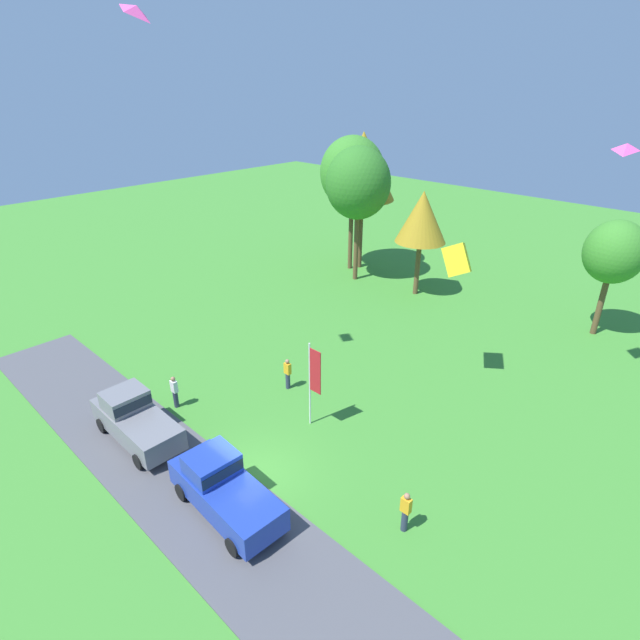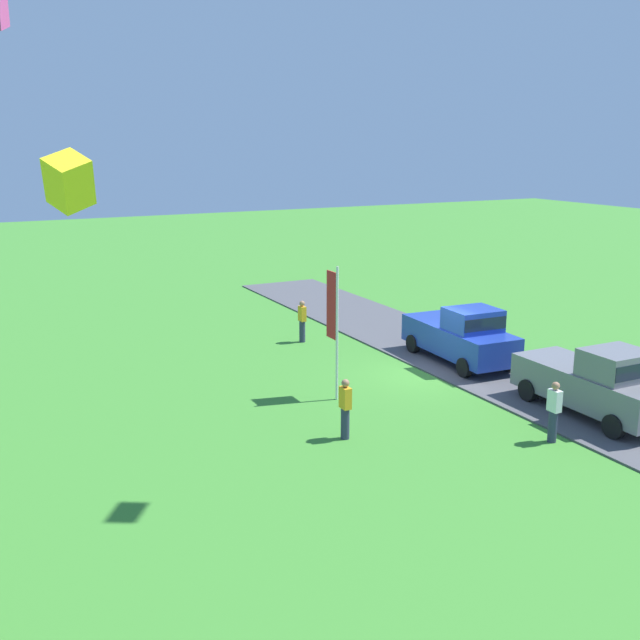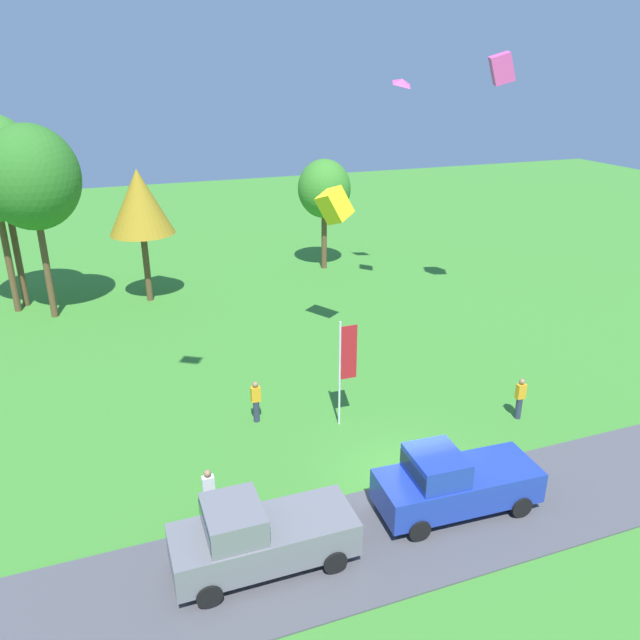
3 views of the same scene
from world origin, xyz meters
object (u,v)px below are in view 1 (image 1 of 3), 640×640
object	(u,v)px
tree_far_left	(422,217)
flag_banner	(313,376)
car_pickup_mid_row	(223,487)
tree_left_of_center	(614,252)
person_beside_suv	(288,373)
tree_lone_near	(358,184)
kite_diamond_topmost	(137,10)
kite_diamond_high_left	(626,147)
car_pickup_far_end	(134,418)
person_on_lawn	(405,511)
kite_box_over_trees	(457,260)
tree_right_of_center	(352,173)
person_watching_sky	(175,392)
tree_far_right	(363,167)

from	to	relation	value
tree_far_left	flag_banner	bearing A→B (deg)	-71.53
car_pickup_mid_row	tree_left_of_center	distance (m)	25.66
person_beside_suv	tree_lone_near	xyz separation A→B (m)	(-7.58, 14.43, 6.65)
person_beside_suv	kite_diamond_topmost	world-z (taller)	kite_diamond_topmost
car_pickup_mid_row	kite_diamond_high_left	distance (m)	20.92
car_pickup_far_end	person_on_lawn	world-z (taller)	car_pickup_far_end
car_pickup_mid_row	person_on_lawn	size ratio (longest dim) A/B	2.97
car_pickup_mid_row	kite_box_over_trees	distance (m)	14.39
tree_right_of_center	kite_diamond_topmost	size ratio (longest dim) A/B	9.97
tree_far_left	tree_left_of_center	size ratio (longest dim) A/B	1.05
kite_box_over_trees	tree_far_left	bearing A→B (deg)	130.36
tree_left_of_center	kite_diamond_high_left	distance (m)	10.56
person_on_lawn	kite_diamond_high_left	bearing A→B (deg)	85.88
tree_far_left	flag_banner	size ratio (longest dim) A/B	1.78
person_watching_sky	tree_left_of_center	bearing A→B (deg)	61.52
car_pickup_mid_row	person_beside_suv	distance (m)	8.34
car_pickup_far_end	flag_banner	distance (m)	8.10
car_pickup_far_end	kite_diamond_topmost	world-z (taller)	kite_diamond_topmost
tree_far_left	tree_left_of_center	bearing A→B (deg)	11.16
tree_right_of_center	kite_box_over_trees	world-z (taller)	tree_right_of_center
person_beside_suv	person_on_lawn	bearing A→B (deg)	-19.06
flag_banner	kite_diamond_high_left	distance (m)	16.08
kite_box_over_trees	car_pickup_mid_row	bearing A→B (deg)	-95.65
person_on_lawn	kite_diamond_topmost	xyz separation A→B (m)	(-13.27, -0.31, 15.96)
car_pickup_far_end	kite_diamond_high_left	bearing A→B (deg)	53.51
tree_far_left	tree_far_right	bearing A→B (deg)	166.70
tree_lone_near	car_pickup_far_end	bearing A→B (deg)	-75.50
car_pickup_far_end	flag_banner	size ratio (longest dim) A/B	1.18
tree_right_of_center	tree_far_left	bearing A→B (deg)	-6.47
person_watching_sky	person_beside_suv	size ratio (longest dim) A/B	1.00
tree_right_of_center	flag_banner	bearing A→B (deg)	-53.85
car_pickup_far_end	person_watching_sky	xyz separation A→B (m)	(-0.82, 2.50, -0.23)
tree_far_right	kite_diamond_high_left	xyz separation A→B (m)	(19.70, -7.35, 3.73)
car_pickup_mid_row	tree_far_left	size ratio (longest dim) A/B	0.67
flag_banner	person_watching_sky	bearing A→B (deg)	-148.67
car_pickup_mid_row	kite_diamond_topmost	size ratio (longest dim) A/B	4.75
tree_lone_near	kite_box_over_trees	xyz separation A→B (m)	(13.11, -8.49, -0.67)
person_watching_sky	person_on_lawn	bearing A→B (deg)	7.24
kite_diamond_topmost	flag_banner	bearing A→B (deg)	18.94
car_pickup_mid_row	person_watching_sky	size ratio (longest dim) A/B	2.97
tree_right_of_center	flag_banner	xyz separation A→B (m)	(12.69, -17.36, -5.17)
person_beside_suv	tree_far_right	xyz separation A→B (m)	(-9.15, 16.85, 7.43)
car_pickup_far_end	tree_right_of_center	distance (m)	25.57
tree_far_left	person_beside_suv	bearing A→B (deg)	-81.12
car_pickup_mid_row	person_on_lawn	xyz separation A→B (m)	(5.40, 3.86, -0.23)
car_pickup_mid_row	tree_right_of_center	xyz separation A→B (m)	(-13.77, 23.24, 6.77)
tree_lone_near	tree_far_left	size ratio (longest dim) A/B	1.34
car_pickup_mid_row	tree_lone_near	bearing A→B (deg)	118.67
person_on_lawn	tree_far_right	size ratio (longest dim) A/B	0.16
tree_left_of_center	kite_diamond_high_left	bearing A→B (deg)	-82.10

